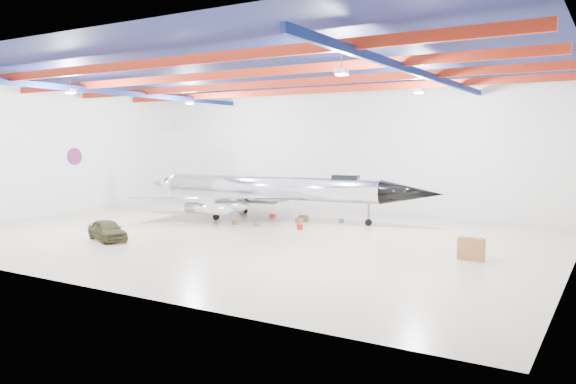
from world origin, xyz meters
The scene contains 17 objects.
floor centered at (0.00, 0.00, 0.00)m, with size 40.00×40.00×0.00m, color #BDB396.
wall_back centered at (0.00, 15.00, 5.50)m, with size 40.00×40.00×0.00m, color silver.
wall_left centered at (-20.00, 0.00, 5.50)m, with size 30.00×30.00×0.00m, color silver.
ceiling centered at (0.00, 0.00, 11.00)m, with size 40.00×40.00×0.00m, color #0A0F38.
ceiling_structure centered at (0.00, 0.00, 10.32)m, with size 39.50×29.50×1.08m.
wall_roundel centered at (-19.94, 2.00, 5.00)m, with size 1.50×1.50×0.10m, color #B21414.
jet_aircraft centered at (-2.62, 7.06, 2.32)m, with size 25.91×16.15×7.06m.
jeep centered at (-6.25, -6.48, 0.67)m, with size 1.57×3.91×1.33m, color #3B381D.
desk centered at (15.18, -0.69, 0.60)m, with size 1.31×0.65×1.20m, color brown.
crate_ply centered at (-3.19, 3.25, 0.18)m, with size 0.52×0.41×0.36m, color olive.
toolbox_red centered at (-2.79, 7.79, 0.16)m, with size 0.47×0.37×0.33m, color #AA1E11.
engine_drum centered at (-1.31, 3.35, 0.20)m, with size 0.45×0.45×0.41m, color #59595B.
parts_bin centered at (0.25, 7.61, 0.23)m, with size 0.65×0.52×0.45m, color olive.
crate_small centered at (-6.43, 8.43, 0.13)m, with size 0.36×0.29×0.25m, color #59595B.
tool_chest centered at (2.23, 3.56, 0.21)m, with size 0.46×0.46×0.41m, color #AA1E11.
oil_barrel centered at (0.39, 6.67, 0.18)m, with size 0.52×0.41×0.36m, color olive.
spares_box centered at (3.20, 8.37, 0.16)m, with size 0.36×0.36×0.32m, color #59595B.
Camera 1 is at (21.96, -31.02, 6.30)m, focal length 35.00 mm.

